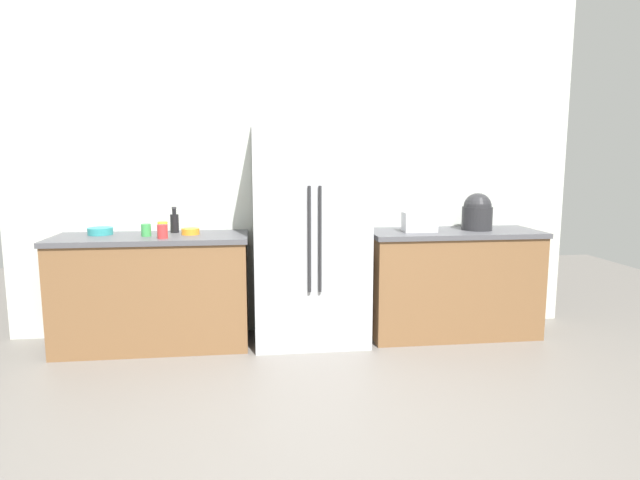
{
  "coord_description": "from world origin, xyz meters",
  "views": [
    {
      "loc": [
        -0.39,
        -2.92,
        1.49
      ],
      "look_at": [
        0.03,
        0.42,
        0.99
      ],
      "focal_mm": 30.09,
      "sensor_mm": 36.0,
      "label": 1
    }
  ],
  "objects": [
    {
      "name": "ground_plane",
      "position": [
        0.0,
        0.0,
        0.0
      ],
      "size": [
        9.72,
        9.72,
        0.0
      ],
      "primitive_type": "plane",
      "color": "slate"
    },
    {
      "name": "kitchen_back_panel",
      "position": [
        0.0,
        1.73,
        1.51
      ],
      "size": [
        4.86,
        0.1,
        3.03
      ],
      "primitive_type": "cube",
      "color": "silver",
      "rests_on": "ground_plane"
    },
    {
      "name": "counter_left",
      "position": [
        -1.19,
        1.38,
        0.45
      ],
      "size": [
        1.51,
        0.6,
        0.9
      ],
      "color": "brown",
      "rests_on": "ground_plane"
    },
    {
      "name": "counter_right",
      "position": [
        1.28,
        1.38,
        0.45
      ],
      "size": [
        1.44,
        0.6,
        0.9
      ],
      "color": "brown",
      "rests_on": "ground_plane"
    },
    {
      "name": "refrigerator",
      "position": [
        0.06,
        1.35,
        0.9
      ],
      "size": [
        0.91,
        0.64,
        1.79
      ],
      "color": "#B2B5BA",
      "rests_on": "ground_plane"
    },
    {
      "name": "toaster",
      "position": [
        0.97,
        1.35,
        0.98
      ],
      "size": [
        0.27,
        0.15,
        0.16
      ],
      "primitive_type": "cube",
      "color": "silver",
      "rests_on": "counter_right"
    },
    {
      "name": "rice_cooker",
      "position": [
        1.49,
        1.4,
        1.05
      ],
      "size": [
        0.25,
        0.25,
        0.31
      ],
      "color": "#262628",
      "rests_on": "counter_right"
    },
    {
      "name": "bottle_a",
      "position": [
        -1.03,
        1.54,
        0.98
      ],
      "size": [
        0.07,
        0.07,
        0.21
      ],
      "color": "black",
      "rests_on": "counter_left"
    },
    {
      "name": "cup_a",
      "position": [
        -1.22,
        1.36,
        0.95
      ],
      "size": [
        0.07,
        0.07,
        0.1
      ],
      "primitive_type": "cylinder",
      "color": "green",
      "rests_on": "counter_left"
    },
    {
      "name": "cup_b",
      "position": [
        -1.11,
        1.44,
        0.95
      ],
      "size": [
        0.08,
        0.08,
        0.1
      ],
      "primitive_type": "cylinder",
      "color": "yellow",
      "rests_on": "counter_left"
    },
    {
      "name": "cup_c",
      "position": [
        -1.08,
        1.22,
        0.95
      ],
      "size": [
        0.08,
        0.08,
        0.11
      ],
      "primitive_type": "cylinder",
      "color": "red",
      "rests_on": "counter_left"
    },
    {
      "name": "bowl_a",
      "position": [
        -0.89,
        1.42,
        0.92
      ],
      "size": [
        0.14,
        0.14,
        0.05
      ],
      "primitive_type": "cylinder",
      "color": "orange",
      "rests_on": "counter_left"
    },
    {
      "name": "bowl_b",
      "position": [
        -1.6,
        1.49,
        0.93
      ],
      "size": [
        0.19,
        0.19,
        0.06
      ],
      "primitive_type": "cylinder",
      "color": "teal",
      "rests_on": "counter_left"
    }
  ]
}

